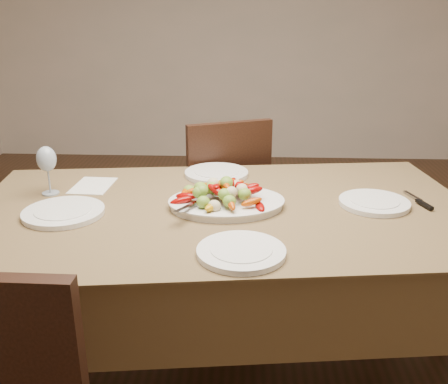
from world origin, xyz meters
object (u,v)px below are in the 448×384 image
at_px(serving_platter, 227,204).
at_px(plate_far, 216,174).
at_px(dining_table, 224,297).
at_px(chair_far, 217,203).
at_px(plate_near, 241,252).
at_px(plate_left, 64,213).
at_px(plate_right, 374,203).
at_px(wine_glass, 48,169).

distance_m(serving_platter, plate_far, 0.37).
relative_size(dining_table, chair_far, 1.94).
relative_size(serving_platter, plate_near, 1.55).
bearing_deg(plate_near, serving_platter, 99.00).
bearing_deg(plate_near, plate_left, 156.56).
bearing_deg(plate_right, dining_table, -174.61).
height_order(serving_platter, wine_glass, wine_glass).
bearing_deg(plate_far, plate_right, -27.90).
distance_m(chair_far, plate_far, 0.49).
relative_size(plate_left, plate_far, 1.03).
relative_size(serving_platter, wine_glass, 2.02).
bearing_deg(dining_table, plate_left, -170.59).
height_order(plate_right, plate_near, same).
xyz_separation_m(chair_far, plate_right, (0.63, -0.71, 0.29)).
distance_m(chair_far, serving_platter, 0.81).
height_order(plate_left, plate_far, same).
relative_size(plate_left, wine_glass, 1.40).
xyz_separation_m(serving_platter, plate_left, (-0.57, -0.10, -0.00)).
relative_size(plate_right, plate_near, 0.97).
distance_m(chair_far, plate_near, 1.18).
distance_m(plate_far, wine_glass, 0.70).
bearing_deg(serving_platter, chair_far, 96.25).
xyz_separation_m(chair_far, plate_near, (0.14, -1.13, 0.29)).
bearing_deg(plate_right, serving_platter, -175.30).
bearing_deg(dining_table, serving_platter, 39.71).
height_order(chair_far, wine_glass, wine_glass).
relative_size(chair_far, plate_near, 3.56).
distance_m(dining_table, wine_glass, 0.85).
bearing_deg(plate_far, plate_left, -137.70).
xyz_separation_m(dining_table, plate_far, (-0.05, 0.37, 0.39)).
xyz_separation_m(chair_far, wine_glass, (-0.62, -0.65, 0.39)).
distance_m(serving_platter, plate_left, 0.58).
bearing_deg(plate_near, plate_far, 99.14).
height_order(plate_far, plate_near, same).
bearing_deg(plate_far, serving_platter, -80.72).
bearing_deg(chair_far, plate_near, 74.43).
height_order(plate_near, wine_glass, wine_glass).
height_order(serving_platter, plate_left, serving_platter).
bearing_deg(plate_right, plate_near, -139.23).
xyz_separation_m(plate_right, plate_far, (-0.61, 0.32, 0.00)).
relative_size(plate_far, plate_near, 1.04).
bearing_deg(serving_platter, plate_left, -170.01).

